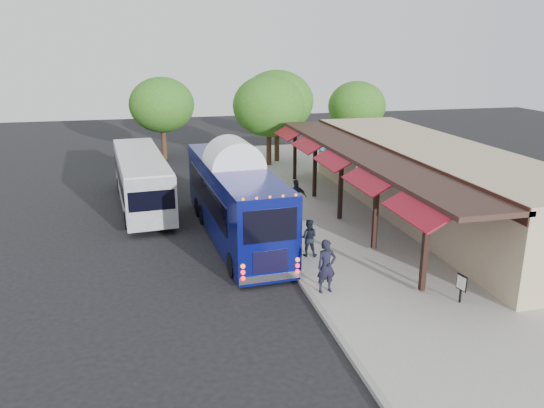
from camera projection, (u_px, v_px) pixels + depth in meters
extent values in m
plane|color=black|center=(285.00, 261.00, 21.08)|extent=(90.00, 90.00, 0.00)
cube|color=#9E9B93|center=(363.00, 219.00, 25.89)|extent=(10.00, 40.00, 0.15)
cube|color=gray|center=(264.00, 227.00, 24.79)|extent=(0.20, 40.00, 0.16)
cube|color=tan|center=(431.00, 181.00, 26.17)|extent=(5.00, 20.00, 3.60)
cube|color=black|center=(386.00, 154.00, 25.17)|extent=(0.06, 20.00, 0.60)
cube|color=#331E19|center=(364.00, 153.00, 24.91)|extent=(2.60, 20.00, 0.18)
cube|color=black|center=(425.00, 247.00, 17.67)|extent=(0.18, 0.18, 3.16)
cube|color=maroon|center=(417.00, 209.00, 17.18)|extent=(1.00, 3.20, 0.57)
cube|color=black|center=(376.00, 212.00, 21.39)|extent=(0.18, 0.18, 3.16)
cube|color=maroon|center=(367.00, 180.00, 20.91)|extent=(1.00, 3.20, 0.57)
cube|color=black|center=(341.00, 187.00, 25.12)|extent=(0.18, 0.18, 3.16)
cube|color=maroon|center=(333.00, 159.00, 24.63)|extent=(1.00, 3.20, 0.57)
cube|color=black|center=(315.00, 168.00, 28.84)|extent=(0.18, 0.18, 3.16)
cube|color=maroon|center=(308.00, 144.00, 28.36)|extent=(1.00, 3.20, 0.57)
cube|color=black|center=(295.00, 154.00, 32.57)|extent=(0.18, 0.18, 3.16)
cube|color=maroon|center=(288.00, 133.00, 32.08)|extent=(1.00, 3.20, 0.57)
sphere|color=#187587|center=(411.00, 199.00, 19.31)|extent=(0.26, 0.26, 0.26)
sphere|color=#187587|center=(358.00, 169.00, 23.97)|extent=(0.26, 0.26, 0.26)
sphere|color=#187587|center=(323.00, 149.00, 28.63)|extent=(0.26, 0.26, 0.26)
cube|color=#080E5E|center=(234.00, 197.00, 23.28)|extent=(3.01, 11.09, 2.88)
cube|color=#080E5E|center=(235.00, 231.00, 23.74)|extent=(2.96, 10.98, 0.32)
ellipsoid|color=white|center=(234.00, 165.00, 22.87)|extent=(3.00, 10.87, 0.51)
cube|color=black|center=(261.00, 227.00, 18.03)|extent=(1.91, 0.15, 1.19)
cube|color=silver|center=(261.00, 278.00, 18.65)|extent=(2.29, 0.31, 0.26)
sphere|color=#FF0C0C|center=(233.00, 276.00, 18.28)|extent=(0.16, 0.16, 0.16)
sphere|color=#FF0C0C|center=(289.00, 270.00, 18.73)|extent=(0.16, 0.16, 0.16)
cylinder|color=black|center=(226.00, 265.00, 19.57)|extent=(0.33, 0.97, 0.95)
cylinder|color=black|center=(281.00, 260.00, 20.03)|extent=(0.33, 0.97, 0.95)
cylinder|color=black|center=(203.00, 206.00, 26.71)|extent=(0.33, 0.97, 0.95)
cylinder|color=black|center=(244.00, 203.00, 27.18)|extent=(0.33, 0.97, 0.95)
cube|color=gray|center=(141.00, 178.00, 27.95)|extent=(3.14, 10.52, 2.39)
cube|color=black|center=(119.00, 176.00, 27.64)|extent=(0.79, 8.78, 0.90)
cube|color=black|center=(163.00, 173.00, 28.15)|extent=(0.79, 8.78, 0.90)
cube|color=silver|center=(140.00, 155.00, 27.60)|extent=(3.08, 10.31, 0.09)
cylinder|color=black|center=(120.00, 220.00, 24.66)|extent=(0.33, 0.88, 0.86)
cylinder|color=black|center=(166.00, 217.00, 25.12)|extent=(0.33, 0.88, 0.86)
cylinder|color=black|center=(124.00, 185.00, 30.93)|extent=(0.33, 0.88, 0.86)
cylinder|color=black|center=(160.00, 182.00, 31.39)|extent=(0.33, 0.88, 0.86)
imported|color=black|center=(326.00, 266.00, 17.90)|extent=(0.72, 0.52, 1.87)
imported|color=black|center=(308.00, 238.00, 21.04)|extent=(0.89, 0.80, 1.53)
imported|color=black|center=(296.00, 198.00, 25.96)|extent=(1.10, 0.51, 1.82)
imported|color=black|center=(248.00, 163.00, 33.83)|extent=(1.27, 0.93, 1.76)
cube|color=black|center=(461.00, 289.00, 17.26)|extent=(0.06, 0.06, 0.98)
cube|color=black|center=(462.00, 283.00, 17.20)|extent=(0.12, 0.44, 0.53)
cube|color=white|center=(461.00, 283.00, 17.19)|extent=(0.08, 0.37, 0.44)
cylinder|color=#382314|center=(269.00, 147.00, 36.96)|extent=(0.36, 0.36, 2.87)
ellipsoid|color=#2D5B16|center=(269.00, 106.00, 36.15)|extent=(4.96, 4.96, 4.22)
cylinder|color=#382314|center=(277.00, 142.00, 38.24)|extent=(0.36, 0.36, 2.98)
ellipsoid|color=#2D5B16|center=(277.00, 102.00, 37.40)|extent=(5.15, 5.15, 4.38)
cylinder|color=#382314|center=(355.00, 138.00, 41.26)|extent=(0.36, 0.36, 2.55)
ellipsoid|color=#2D5B16|center=(357.00, 106.00, 40.54)|extent=(4.40, 4.40, 3.74)
cylinder|color=#382314|center=(164.00, 141.00, 39.46)|extent=(0.36, 0.36, 2.74)
ellipsoid|color=#2D5B16|center=(162.00, 105.00, 38.69)|extent=(4.73, 4.73, 4.02)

